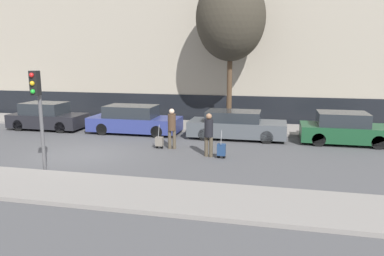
{
  "coord_description": "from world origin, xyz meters",
  "views": [
    {
      "loc": [
        7.6,
        -13.3,
        3.9
      ],
      "look_at": [
        4.13,
        1.8,
        0.95
      ],
      "focal_mm": 35.0,
      "sensor_mm": 36.0,
      "label": 1
    }
  ],
  "objects_px": {
    "pedestrian_right": "(209,132)",
    "parked_car_3": "(344,129)",
    "trolley_right": "(221,150)",
    "parked_bicycle": "(242,119)",
    "parked_car_0": "(47,117)",
    "parked_car_2": "(236,125)",
    "pedestrian_left": "(172,126)",
    "parked_car_1": "(134,120)",
    "bare_tree_near_crossing": "(231,18)",
    "trolley_left": "(159,141)",
    "traffic_light": "(38,100)"
  },
  "relations": [
    {
      "from": "parked_car_3",
      "to": "trolley_left",
      "type": "bearing_deg",
      "value": -160.37
    },
    {
      "from": "pedestrian_left",
      "to": "pedestrian_right",
      "type": "xyz_separation_m",
      "value": [
        1.77,
        -0.93,
        -0.0
      ]
    },
    {
      "from": "parked_car_3",
      "to": "pedestrian_left",
      "type": "bearing_deg",
      "value": -159.61
    },
    {
      "from": "parked_car_0",
      "to": "parked_car_2",
      "type": "xyz_separation_m",
      "value": [
        10.35,
        -0.03,
        -0.04
      ]
    },
    {
      "from": "parked_car_0",
      "to": "parked_car_2",
      "type": "bearing_deg",
      "value": -0.19
    },
    {
      "from": "parked_bicycle",
      "to": "pedestrian_left",
      "type": "bearing_deg",
      "value": -114.24
    },
    {
      "from": "bare_tree_near_crossing",
      "to": "parked_car_3",
      "type": "bearing_deg",
      "value": -24.9
    },
    {
      "from": "parked_car_0",
      "to": "pedestrian_left",
      "type": "bearing_deg",
      "value": -19.43
    },
    {
      "from": "parked_car_2",
      "to": "bare_tree_near_crossing",
      "type": "xyz_separation_m",
      "value": [
        -0.7,
        2.61,
        5.28
      ]
    },
    {
      "from": "parked_car_1",
      "to": "pedestrian_right",
      "type": "relative_size",
      "value": 2.7
    },
    {
      "from": "pedestrian_left",
      "to": "parked_bicycle",
      "type": "height_order",
      "value": "pedestrian_left"
    },
    {
      "from": "parked_car_0",
      "to": "parked_car_3",
      "type": "height_order",
      "value": "parked_car_0"
    },
    {
      "from": "parked_bicycle",
      "to": "bare_tree_near_crossing",
      "type": "distance_m",
      "value": 5.47
    },
    {
      "from": "parked_car_0",
      "to": "parked_bicycle",
      "type": "bearing_deg",
      "value": 14.56
    },
    {
      "from": "trolley_left",
      "to": "traffic_light",
      "type": "distance_m",
      "value": 5.46
    },
    {
      "from": "parked_car_1",
      "to": "parked_bicycle",
      "type": "relative_size",
      "value": 2.65
    },
    {
      "from": "trolley_left",
      "to": "trolley_right",
      "type": "relative_size",
      "value": 0.94
    },
    {
      "from": "pedestrian_left",
      "to": "trolley_left",
      "type": "height_order",
      "value": "pedestrian_left"
    },
    {
      "from": "parked_car_2",
      "to": "parked_bicycle",
      "type": "height_order",
      "value": "parked_car_2"
    },
    {
      "from": "parked_car_1",
      "to": "trolley_left",
      "type": "distance_m",
      "value": 3.73
    },
    {
      "from": "parked_car_2",
      "to": "pedestrian_right",
      "type": "relative_size",
      "value": 2.68
    },
    {
      "from": "pedestrian_right",
      "to": "traffic_light",
      "type": "xyz_separation_m",
      "value": [
        -5.21,
        -3.25,
        1.49
      ]
    },
    {
      "from": "parked_car_1",
      "to": "bare_tree_near_crossing",
      "type": "height_order",
      "value": "bare_tree_near_crossing"
    },
    {
      "from": "pedestrian_right",
      "to": "trolley_right",
      "type": "height_order",
      "value": "pedestrian_right"
    },
    {
      "from": "pedestrian_left",
      "to": "traffic_light",
      "type": "bearing_deg",
      "value": -138.12
    },
    {
      "from": "trolley_right",
      "to": "traffic_light",
      "type": "height_order",
      "value": "traffic_light"
    },
    {
      "from": "parked_car_2",
      "to": "parked_car_3",
      "type": "distance_m",
      "value": 4.93
    },
    {
      "from": "trolley_right",
      "to": "pedestrian_right",
      "type": "bearing_deg",
      "value": 164.96
    },
    {
      "from": "parked_car_3",
      "to": "parked_bicycle",
      "type": "bearing_deg",
      "value": 150.95
    },
    {
      "from": "traffic_light",
      "to": "bare_tree_near_crossing",
      "type": "bearing_deg",
      "value": 61.41
    },
    {
      "from": "parked_car_0",
      "to": "bare_tree_near_crossing",
      "type": "xyz_separation_m",
      "value": [
        9.65,
        2.57,
        5.23
      ]
    },
    {
      "from": "parked_car_3",
      "to": "bare_tree_near_crossing",
      "type": "xyz_separation_m",
      "value": [
        -5.63,
        2.61,
        5.24
      ]
    },
    {
      "from": "parked_car_2",
      "to": "pedestrian_left",
      "type": "bearing_deg",
      "value": -131.75
    },
    {
      "from": "parked_car_2",
      "to": "trolley_right",
      "type": "bearing_deg",
      "value": -92.25
    },
    {
      "from": "parked_car_3",
      "to": "traffic_light",
      "type": "distance_m",
      "value": 12.97
    },
    {
      "from": "traffic_light",
      "to": "bare_tree_near_crossing",
      "type": "relative_size",
      "value": 0.43
    },
    {
      "from": "parked_car_1",
      "to": "traffic_light",
      "type": "height_order",
      "value": "traffic_light"
    },
    {
      "from": "parked_car_1",
      "to": "pedestrian_left",
      "type": "xyz_separation_m",
      "value": [
        2.85,
        -2.83,
        0.32
      ]
    },
    {
      "from": "pedestrian_left",
      "to": "bare_tree_near_crossing",
      "type": "distance_m",
      "value": 7.48
    },
    {
      "from": "parked_car_0",
      "to": "parked_car_1",
      "type": "relative_size",
      "value": 0.86
    },
    {
      "from": "traffic_light",
      "to": "trolley_left",
      "type": "bearing_deg",
      "value": 54.7
    },
    {
      "from": "parked_car_2",
      "to": "traffic_light",
      "type": "height_order",
      "value": "traffic_light"
    },
    {
      "from": "bare_tree_near_crossing",
      "to": "pedestrian_right",
      "type": "bearing_deg",
      "value": -89.82
    },
    {
      "from": "pedestrian_right",
      "to": "parked_car_3",
      "type": "bearing_deg",
      "value": -131.82
    },
    {
      "from": "bare_tree_near_crossing",
      "to": "parked_car_1",
      "type": "bearing_deg",
      "value": -151.21
    },
    {
      "from": "pedestrian_left",
      "to": "bare_tree_near_crossing",
      "type": "height_order",
      "value": "bare_tree_near_crossing"
    },
    {
      "from": "parked_car_0",
      "to": "bare_tree_near_crossing",
      "type": "height_order",
      "value": "bare_tree_near_crossing"
    },
    {
      "from": "parked_car_1",
      "to": "traffic_light",
      "type": "bearing_deg",
      "value": -94.79
    },
    {
      "from": "parked_car_0",
      "to": "pedestrian_right",
      "type": "xyz_separation_m",
      "value": [
        9.67,
        -3.71,
        0.31
      ]
    },
    {
      "from": "parked_car_0",
      "to": "parked_car_3",
      "type": "bearing_deg",
      "value": -0.15
    }
  ]
}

